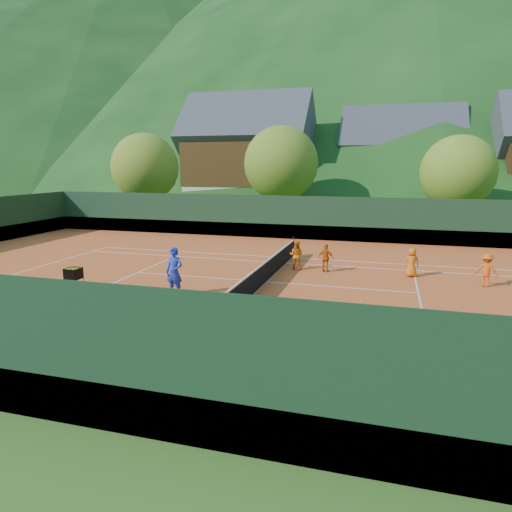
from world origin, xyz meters
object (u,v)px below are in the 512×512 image
(tennis_net, at_px, (266,271))
(ball_hopper, at_px, (73,274))
(student_c, at_px, (412,262))
(chalet_mid, at_px, (400,166))
(chalet_left, at_px, (249,160))
(student_d, at_px, (486,270))
(student_b, at_px, (326,258))
(student_a, at_px, (296,255))
(coach, at_px, (174,272))

(tennis_net, distance_m, ball_hopper, 8.04)
(student_c, height_order, chalet_mid, chalet_mid)
(student_c, distance_m, chalet_left, 32.08)
(student_c, bearing_deg, tennis_net, 11.57)
(student_d, height_order, chalet_left, chalet_left)
(student_c, bearing_deg, student_d, 149.63)
(ball_hopper, bearing_deg, tennis_net, 27.78)
(student_c, relative_size, student_d, 0.95)
(student_b, relative_size, student_c, 1.00)
(student_b, bearing_deg, chalet_mid, -86.53)
(student_a, height_order, tennis_net, student_a)
(student_c, xyz_separation_m, tennis_net, (-6.22, -2.77, -0.18))
(student_a, height_order, chalet_mid, chalet_mid)
(coach, xyz_separation_m, student_c, (9.12, 5.90, -0.29))
(student_a, distance_m, student_c, 5.42)
(student_d, bearing_deg, chalet_mid, -71.64)
(student_d, bearing_deg, student_a, 6.04)
(tennis_net, height_order, chalet_left, chalet_left)
(chalet_left, bearing_deg, coach, -77.91)
(coach, relative_size, chalet_mid, 0.15)
(student_c, distance_m, chalet_mid, 31.52)
(coach, height_order, student_d, coach)
(coach, distance_m, student_a, 6.98)
(chalet_mid, bearing_deg, chalet_left, -165.96)
(student_b, xyz_separation_m, ball_hopper, (-9.39, -6.42, 0.07))
(ball_hopper, xyz_separation_m, chalet_left, (-2.89, 33.75, 4.88))
(chalet_left, height_order, chalet_mid, chalet_left)
(student_b, relative_size, chalet_mid, 0.11)
(coach, distance_m, student_b, 7.78)
(student_d, xyz_separation_m, ball_hopper, (-16.30, -5.56, 0.03))
(student_c, bearing_deg, chalet_left, -71.65)
(tennis_net, bearing_deg, student_b, 49.56)
(student_d, bearing_deg, student_b, 5.58)
(student_d, distance_m, chalet_left, 34.45)
(student_a, height_order, student_c, student_a)
(student_b, bearing_deg, student_c, -168.35)
(student_c, relative_size, chalet_left, 0.10)
(coach, distance_m, chalet_mid, 38.39)
(student_c, distance_m, ball_hopper, 14.84)
(chalet_left, bearing_deg, ball_hopper, -85.11)
(coach, xyz_separation_m, chalet_mid, (8.90, 37.13, 3.99))
(student_b, distance_m, student_c, 3.94)
(student_c, distance_m, student_d, 3.12)
(student_c, bearing_deg, chalet_mid, -102.02)
(tennis_net, relative_size, ball_hopper, 12.07)
(coach, relative_size, ball_hopper, 1.95)
(coach, height_order, tennis_net, coach)
(student_a, xyz_separation_m, chalet_left, (-10.80, 27.21, 4.91))
(student_a, height_order, chalet_left, chalet_left)
(coach, xyz_separation_m, student_b, (5.18, 5.80, -0.30))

